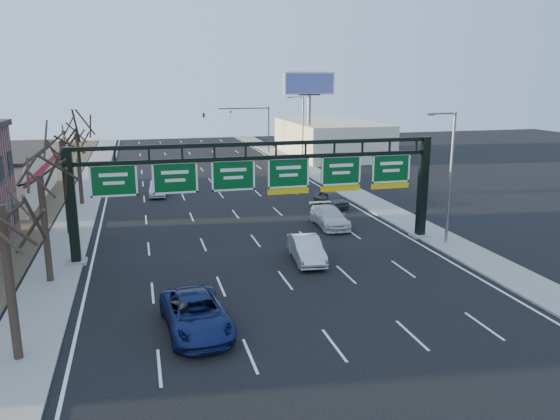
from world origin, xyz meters
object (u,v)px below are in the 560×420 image
object	(u,v)px
car_blue_suv	(196,314)
car_silver_sedan	(306,249)
sign_gantry	(264,181)
car_white_wagon	(330,217)

from	to	relation	value
car_blue_suv	car_silver_sedan	size ratio (longest dim) A/B	1.23
sign_gantry	car_blue_suv	distance (m)	13.05
car_blue_suv	car_white_wagon	distance (m)	19.46
sign_gantry	car_blue_suv	bearing A→B (deg)	-117.20
car_white_wagon	car_blue_suv	bearing A→B (deg)	-126.51
sign_gantry	car_white_wagon	bearing A→B (deg)	34.95
car_blue_suv	car_white_wagon	bearing A→B (deg)	47.62
car_white_wagon	car_silver_sedan	bearing A→B (deg)	-118.21
car_blue_suv	car_white_wagon	size ratio (longest dim) A/B	1.13
sign_gantry	car_silver_sedan	size ratio (longest dim) A/B	5.22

